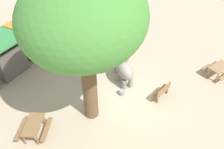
{
  "coord_description": "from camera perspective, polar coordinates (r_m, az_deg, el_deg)",
  "views": [
    {
      "loc": [
        -9.47,
        -4.09,
        9.94
      ],
      "look_at": [
        0.46,
        1.39,
        0.8
      ],
      "focal_mm": 38.08,
      "sensor_mm": 36.0,
      "label": 1
    }
  ],
  "objects": [
    {
      "name": "ground_plane",
      "position": [
        14.33,
        4.0,
        -5.18
      ],
      "size": [
        60.0,
        60.0,
        0.0
      ],
      "primitive_type": "plane",
      "color": "#BAA88C"
    },
    {
      "name": "market_stall_green",
      "position": [
        16.94,
        -24.35,
        3.74
      ],
      "size": [
        2.5,
        2.5,
        2.52
      ],
      "color": "#59514C",
      "rests_on": "ground_plane"
    },
    {
      "name": "person_handler",
      "position": [
        14.62,
        -5.85,
        0.65
      ],
      "size": [
        0.46,
        0.32,
        1.62
      ],
      "rotation": [
        0.0,
        0.0,
        -1.06
      ],
      "color": "#3F3833",
      "rests_on": "ground_plane"
    },
    {
      "name": "picnic_table_near",
      "position": [
        16.9,
        24.35,
        1.32
      ],
      "size": [
        1.97,
        1.96,
        0.78
      ],
      "rotation": [
        0.0,
        0.0,
        5.87
      ],
      "color": "#9E7A51",
      "rests_on": "ground_plane"
    },
    {
      "name": "elephant",
      "position": [
        14.72,
        2.57,
        1.3
      ],
      "size": [
        1.97,
        2.11,
        1.53
      ],
      "rotation": [
        0.0,
        0.0,
        0.94
      ],
      "color": "gray",
      "rests_on": "ground_plane"
    },
    {
      "name": "feed_bucket",
      "position": [
        14.3,
        2.45,
        -4.34
      ],
      "size": [
        0.36,
        0.36,
        0.32
      ],
      "primitive_type": "cylinder",
      "color": "gray",
      "rests_on": "ground_plane"
    },
    {
      "name": "shade_tree_main",
      "position": [
        9.92,
        -6.65,
        12.91
      ],
      "size": [
        5.67,
        5.2,
        7.72
      ],
      "color": "brown",
      "rests_on": "ground_plane"
    },
    {
      "name": "wooden_bench",
      "position": [
        14.19,
        11.86,
        -4.04
      ],
      "size": [
        1.45,
        0.7,
        0.88
      ],
      "rotation": [
        0.0,
        0.0,
        6.06
      ],
      "color": "olive",
      "rests_on": "ground_plane"
    },
    {
      "name": "market_stall_orange",
      "position": [
        18.27,
        -18.41,
        7.97
      ],
      "size": [
        2.5,
        2.5,
        2.52
      ],
      "color": "#59514C",
      "rests_on": "ground_plane"
    },
    {
      "name": "market_stall_blue",
      "position": [
        19.86,
        -13.24,
        11.51
      ],
      "size": [
        2.5,
        2.5,
        2.52
      ],
      "color": "#59514C",
      "rests_on": "ground_plane"
    },
    {
      "name": "picnic_table_far",
      "position": [
        12.61,
        -18.29,
        -11.76
      ],
      "size": [
        1.99,
        1.98,
        0.78
      ],
      "rotation": [
        0.0,
        0.0,
        3.58
      ],
      "color": "olive",
      "rests_on": "ground_plane"
    }
  ]
}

